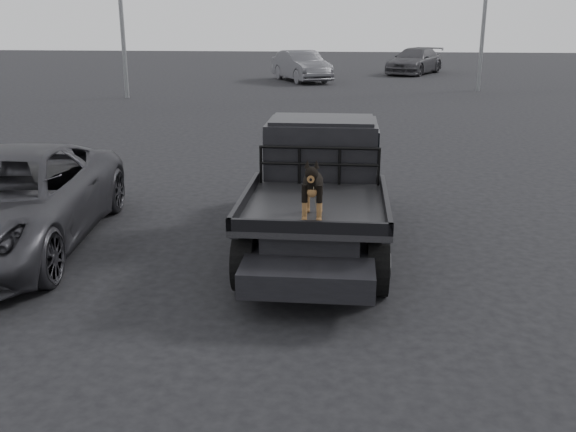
# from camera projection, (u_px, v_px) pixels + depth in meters

# --- Properties ---
(ground) EXTENTS (120.00, 120.00, 0.00)m
(ground) POSITION_uv_depth(u_px,v_px,m) (284.00, 294.00, 8.03)
(ground) COLOR black
(ground) RESTS_ON ground
(flatbed_ute) EXTENTS (2.00, 5.40, 0.92)m
(flatbed_ute) POSITION_uv_depth(u_px,v_px,m) (318.00, 217.00, 9.59)
(flatbed_ute) COLOR black
(flatbed_ute) RESTS_ON ground
(ute_cab) EXTENTS (1.72, 1.30, 0.88)m
(ute_cab) POSITION_uv_depth(u_px,v_px,m) (322.00, 146.00, 10.22)
(ute_cab) COLOR black
(ute_cab) RESTS_ON flatbed_ute
(headache_rack) EXTENTS (1.80, 0.08, 0.55)m
(headache_rack) POSITION_uv_depth(u_px,v_px,m) (319.00, 166.00, 9.56)
(headache_rack) COLOR black
(headache_rack) RESTS_ON flatbed_ute
(dog) EXTENTS (0.32, 0.60, 0.74)m
(dog) POSITION_uv_depth(u_px,v_px,m) (313.00, 188.00, 7.97)
(dog) COLOR black
(dog) RESTS_ON flatbed_ute
(parked_suv) EXTENTS (2.93, 5.44, 1.45)m
(parked_suv) POSITION_uv_depth(u_px,v_px,m) (6.00, 202.00, 9.43)
(parked_suv) COLOR #333238
(parked_suv) RESTS_ON ground
(distant_car_a) EXTENTS (3.71, 5.18, 1.62)m
(distant_car_a) POSITION_uv_depth(u_px,v_px,m) (301.00, 66.00, 34.61)
(distant_car_a) COLOR #4F4F55
(distant_car_a) RESTS_ON ground
(distant_car_b) EXTENTS (4.24, 5.74, 1.55)m
(distant_car_b) POSITION_uv_depth(u_px,v_px,m) (415.00, 61.00, 39.22)
(distant_car_b) COLOR #403F44
(distant_car_b) RESTS_ON ground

